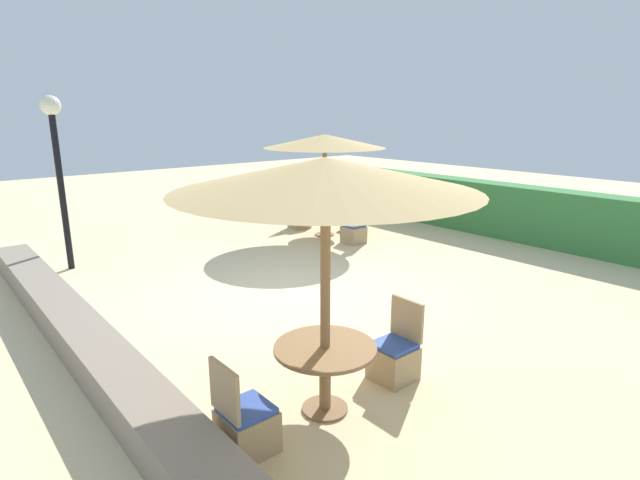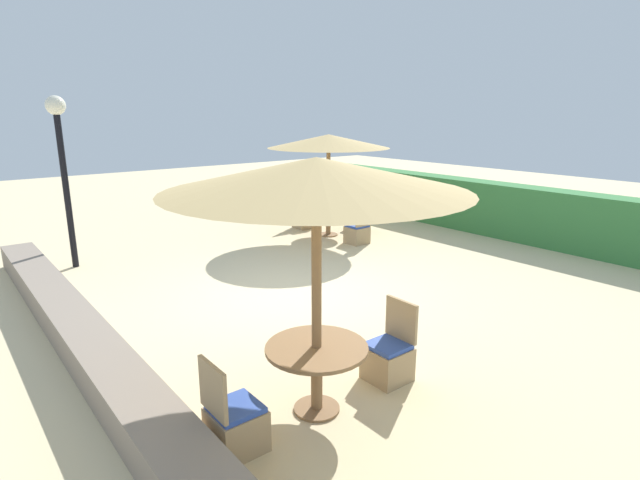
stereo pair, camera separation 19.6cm
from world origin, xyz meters
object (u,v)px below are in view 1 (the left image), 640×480
lamp_post (56,149)px  patio_chair_front_right_south (245,425)px  patio_chair_back_left_east (354,232)px  patio_chair_back_left_north (355,219)px  parasol_back_left (325,142)px  parasol_front_right (326,176)px  patio_chair_back_left_west (299,218)px  patio_chair_front_right_north (394,357)px  round_table_back_left (324,213)px  round_table_front_right (325,360)px

lamp_post → patio_chair_front_right_south: lamp_post is taller
patio_chair_back_left_east → lamp_post: bearing=158.8°
patio_chair_back_left_north → parasol_back_left: bearing=90.5°
parasol_front_right → patio_chair_front_right_south: parasol_front_right is taller
parasol_back_left → patio_chair_back_left_east: bearing=1.1°
patio_chair_back_left_west → lamp_post: bearing=-1.0°
parasol_back_left → patio_chair_back_left_north: (-0.01, 1.07, -2.06)m
patio_chair_front_right_north → round_table_back_left: 7.02m
round_table_front_right → patio_chair_back_left_east: size_ratio=1.13×
patio_chair_front_right_north → patio_chair_back_left_north: 7.67m
parasol_front_right → patio_chair_back_left_west: size_ratio=3.13×
parasol_back_left → patio_chair_back_left_west: 2.32m
parasol_front_right → parasol_back_left: (-5.79, 4.95, -0.13)m
round_table_front_right → patio_chair_back_left_north: (-5.80, 6.02, -0.31)m
parasol_back_left → round_table_front_right: bearing=-40.5°
round_table_back_left → patio_chair_back_left_north: (-0.01, 1.07, -0.31)m
patio_chair_back_left_east → patio_chair_front_right_south: bearing=-141.3°
round_table_front_right → patio_chair_front_right_south: patio_chair_front_right_south is taller
patio_chair_front_right_north → patio_chair_front_right_south: (-0.00, -2.02, 0.00)m
parasol_back_left → round_table_back_left: 1.75m
patio_chair_back_left_north → lamp_post: bearing=80.4°
patio_chair_back_left_east → patio_chair_back_left_north: bearing=45.5°
patio_chair_front_right_south → round_table_back_left: 8.31m
lamp_post → round_table_front_right: bearing=5.8°
round_table_front_right → patio_chair_back_left_north: size_ratio=1.13×
parasol_front_right → round_table_back_left: (-5.79, 4.95, -1.88)m
patio_chair_front_right_north → lamp_post: bearing=14.0°
parasol_back_left → patio_chair_back_left_north: 2.33m
patio_chair_front_right_north → patio_chair_back_left_east: size_ratio=1.00×
patio_chair_front_right_south → patio_chair_back_left_north: (-5.83, 7.00, 0.00)m
patio_chair_back_left_east → round_table_front_right: bearing=-136.4°
patio_chair_front_right_north → round_table_back_left: (-5.82, 3.91, 0.31)m
patio_chair_front_right_south → patio_chair_back_left_east: (-4.76, 5.95, 0.00)m
lamp_post → round_table_front_right: size_ratio=3.16×
parasol_front_right → patio_chair_back_left_east: (-4.73, 4.97, -2.19)m
parasol_back_left → patio_chair_back_left_north: parasol_back_left is taller
lamp_post → parasol_front_right: (6.94, 0.70, 0.10)m
parasol_back_left → patio_chair_back_left_west: (-1.05, 0.00, -2.06)m
lamp_post → round_table_back_left: bearing=78.5°
patio_chair_front_right_north → patio_chair_front_right_south: same height
patio_chair_front_right_south → patio_chair_back_left_west: bearing=139.2°
patio_chair_front_right_north → patio_chair_back_left_east: (-4.76, 3.93, 0.00)m
round_table_back_left → patio_chair_front_right_north: bearing=-33.9°
parasol_front_right → round_table_front_right: bearing=180.0°
patio_chair_front_right_south → patio_chair_back_left_north: bearing=129.8°
patio_chair_front_right_north → patio_chair_back_left_east: same height
patio_chair_front_right_south → patio_chair_back_left_east: bearing=128.7°
patio_chair_back_left_north → round_table_back_left: bearing=90.5°
round_table_back_left → patio_chair_back_left_west: size_ratio=1.17×
lamp_post → patio_chair_back_left_west: 6.03m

